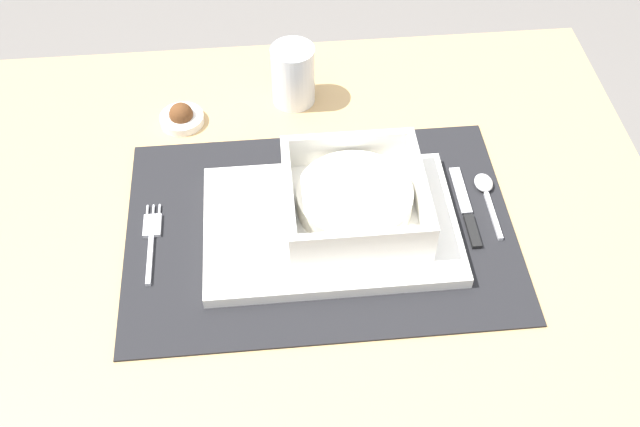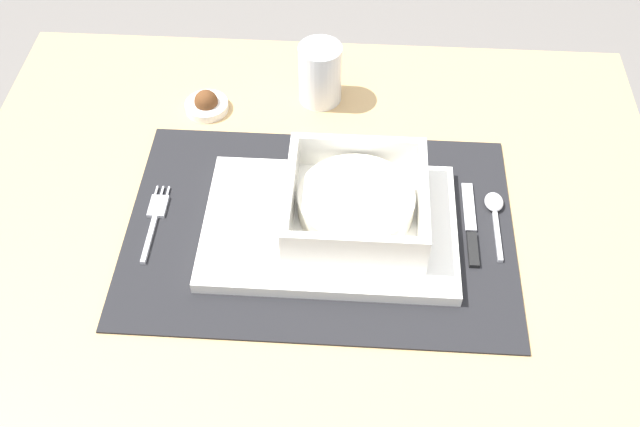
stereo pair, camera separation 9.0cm
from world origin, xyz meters
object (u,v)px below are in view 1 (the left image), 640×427
object	(u,v)px
dining_table	(306,256)
fork	(152,235)
spoon	(485,189)
porridge_bowl	(354,200)
drinking_glass	(292,78)
butter_knife	(467,212)
condiment_saucer	(182,117)

from	to	relation	value
dining_table	fork	distance (m)	0.23
dining_table	spoon	size ratio (longest dim) A/B	8.50
spoon	porridge_bowl	bearing A→B (deg)	-172.42
drinking_glass	butter_knife	bearing A→B (deg)	-50.07
porridge_bowl	fork	world-z (taller)	porridge_bowl
dining_table	butter_knife	bearing A→B (deg)	-10.77
condiment_saucer	dining_table	bearing A→B (deg)	-46.54
butter_knife	condiment_saucer	size ratio (longest dim) A/B	2.11
porridge_bowl	drinking_glass	xyz separation A→B (m)	(-0.06, 0.24, -0.00)
porridge_bowl	drinking_glass	size ratio (longest dim) A/B	1.89
butter_knife	drinking_glass	bearing A→B (deg)	126.25
fork	butter_knife	world-z (taller)	butter_knife
spoon	condiment_saucer	distance (m)	0.44
drinking_glass	condiment_saucer	bearing A→B (deg)	-167.58
butter_knife	porridge_bowl	bearing A→B (deg)	174.92
butter_knife	condiment_saucer	world-z (taller)	condiment_saucer
porridge_bowl	condiment_saucer	size ratio (longest dim) A/B	2.74
fork	spoon	size ratio (longest dim) A/B	1.19
fork	butter_knife	xyz separation A→B (m)	(0.40, -0.00, 0.00)
fork	drinking_glass	xyz separation A→B (m)	(0.19, 0.25, 0.03)
fork	condiment_saucer	xyz separation A→B (m)	(0.03, 0.21, 0.00)
fork	drinking_glass	distance (m)	0.31
dining_table	fork	bearing A→B (deg)	-168.72
spoon	drinking_glass	xyz separation A→B (m)	(-0.24, 0.21, 0.03)
condiment_saucer	porridge_bowl	bearing A→B (deg)	-43.09
dining_table	condiment_saucer	size ratio (longest dim) A/B	14.91
porridge_bowl	fork	bearing A→B (deg)	-179.19
fork	condiment_saucer	size ratio (longest dim) A/B	2.08
dining_table	butter_knife	world-z (taller)	butter_knife
fork	drinking_glass	bearing A→B (deg)	49.01
fork	butter_knife	distance (m)	0.40
fork	spoon	distance (m)	0.43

